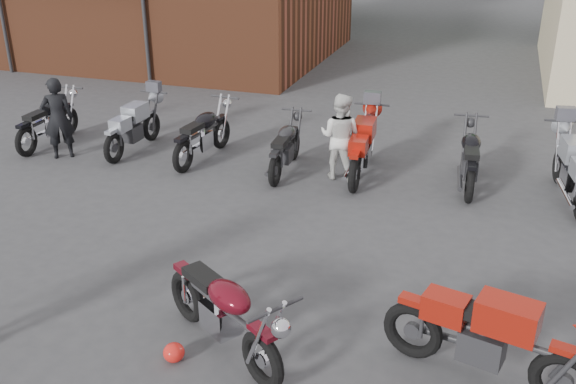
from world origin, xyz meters
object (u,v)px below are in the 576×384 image
(sportbike, at_px, (492,333))
(row_bike_0, at_px, (48,118))
(row_bike_5, at_px, (470,155))
(row_bike_1, at_px, (133,124))
(person_light, at_px, (340,137))
(vintage_motorcycle, at_px, (223,307))
(row_bike_3, at_px, (285,144))
(row_bike_2, at_px, (203,131))
(row_bike_4, at_px, (363,144))
(row_bike_6, at_px, (573,166))
(person_dark, at_px, (58,118))
(helmet, at_px, (174,352))

(sportbike, xyz_separation_m, row_bike_0, (-8.78, 4.69, -0.06))
(sportbike, relative_size, row_bike_5, 1.08)
(row_bike_1, bearing_deg, person_light, -90.21)
(vintage_motorcycle, bearing_deg, row_bike_3, 134.43)
(sportbike, distance_m, row_bike_2, 7.33)
(row_bike_4, distance_m, row_bike_6, 3.48)
(person_light, height_order, row_bike_2, person_light)
(person_dark, distance_m, row_bike_3, 4.40)
(vintage_motorcycle, relative_size, row_bike_0, 1.06)
(vintage_motorcycle, height_order, person_dark, person_dark)
(row_bike_0, height_order, row_bike_3, row_bike_0)
(row_bike_2, xyz_separation_m, row_bike_3, (1.69, -0.12, -0.04))
(sportbike, bearing_deg, row_bike_1, 158.60)
(vintage_motorcycle, bearing_deg, row_bike_4, 119.67)
(sportbike, xyz_separation_m, helmet, (-3.17, -0.69, -0.50))
(row_bike_3, bearing_deg, row_bike_5, -86.23)
(row_bike_2, height_order, row_bike_3, row_bike_2)
(row_bike_2, relative_size, row_bike_3, 1.07)
(person_light, distance_m, row_bike_4, 0.46)
(sportbike, distance_m, row_bike_0, 9.96)
(vintage_motorcycle, bearing_deg, row_bike_5, 101.80)
(row_bike_2, xyz_separation_m, row_bike_6, (6.52, 0.16, 0.04))
(sportbike, bearing_deg, row_bike_2, 151.74)
(sportbike, relative_size, row_bike_2, 1.07)
(sportbike, bearing_deg, row_bike_3, 141.90)
(row_bike_2, xyz_separation_m, row_bike_4, (3.05, 0.15, 0.03))
(vintage_motorcycle, bearing_deg, row_bike_0, 173.20)
(row_bike_0, relative_size, row_bike_4, 0.92)
(row_bike_1, bearing_deg, helmet, -145.23)
(person_light, bearing_deg, sportbike, 126.59)
(row_bike_5, bearing_deg, helmet, 150.66)
(row_bike_2, bearing_deg, row_bike_3, -88.89)
(person_light, distance_m, row_bike_5, 2.25)
(helmet, relative_size, row_bike_5, 0.12)
(helmet, relative_size, row_bike_3, 0.13)
(row_bike_1, bearing_deg, person_dark, 124.29)
(vintage_motorcycle, xyz_separation_m, row_bike_6, (3.79, 5.44, 0.02))
(sportbike, bearing_deg, person_light, 133.51)
(helmet, bearing_deg, row_bike_2, 112.06)
(person_light, bearing_deg, row_bike_3, 9.53)
(sportbike, xyz_separation_m, row_bike_4, (-2.39, 5.06, -0.01))
(vintage_motorcycle, relative_size, helmet, 8.69)
(row_bike_4, bearing_deg, row_bike_1, 88.89)
(row_bike_0, distance_m, row_bike_5, 8.25)
(helmet, bearing_deg, row_bike_4, 82.31)
(row_bike_6, bearing_deg, helmet, 134.22)
(person_dark, bearing_deg, vintage_motorcycle, 103.28)
(row_bike_0, bearing_deg, row_bike_3, -90.06)
(row_bike_6, bearing_deg, row_bike_1, 81.83)
(row_bike_1, xyz_separation_m, row_bike_4, (4.55, 0.15, 0.05))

